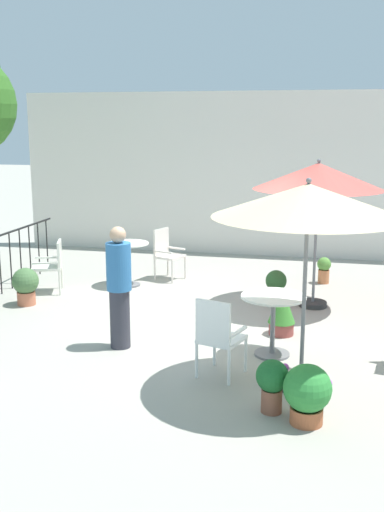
{
  "coord_description": "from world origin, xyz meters",
  "views": [
    {
      "loc": [
        1.86,
        -8.25,
        2.88
      ],
      "look_at": [
        0.0,
        -0.03,
        1.03
      ],
      "focal_mm": 43.21,
      "sensor_mm": 36.0,
      "label": 1
    }
  ],
  "objects_px": {
    "patio_umbrella_0": "(308,203)",
    "patio_chair_0": "(218,334)",
    "cafe_table_0": "(273,314)",
    "patio_chair_3": "(166,251)",
    "patio_chair_1": "(52,263)",
    "potted_plant_0": "(276,286)",
    "patio_umbrella_1": "(318,178)",
    "potted_plant_2": "(307,392)",
    "potted_plant_3": "(26,284)",
    "potted_plant_5": "(324,269)",
    "cafe_table_1": "(129,256)",
    "potted_plant_4": "(282,310)",
    "potted_plant_1": "(272,382)",
    "standing_person": "(119,286)"
  },
  "relations": [
    {
      "from": "patio_chair_1",
      "to": "potted_plant_1",
      "type": "bearing_deg",
      "value": -41.75
    },
    {
      "from": "cafe_table_1",
      "to": "patio_chair_0",
      "type": "distance_m",
      "value": 4.29
    },
    {
      "from": "patio_umbrella_0",
      "to": "patio_umbrella_1",
      "type": "bearing_deg",
      "value": 89.5
    },
    {
      "from": "patio_chair_0",
      "to": "potted_plant_4",
      "type": "distance_m",
      "value": 1.74
    },
    {
      "from": "cafe_table_0",
      "to": "patio_chair_3",
      "type": "height_order",
      "value": "patio_chair_3"
    },
    {
      "from": "patio_chair_1",
      "to": "standing_person",
      "type": "height_order",
      "value": "standing_person"
    },
    {
      "from": "potted_plant_3",
      "to": "potted_plant_5",
      "type": "relative_size",
      "value": 1.26
    },
    {
      "from": "patio_chair_1",
      "to": "potted_plant_0",
      "type": "height_order",
      "value": "patio_chair_1"
    },
    {
      "from": "potted_plant_0",
      "to": "potted_plant_5",
      "type": "relative_size",
      "value": 1.18
    },
    {
      "from": "patio_chair_1",
      "to": "patio_chair_3",
      "type": "distance_m",
      "value": 2.12
    },
    {
      "from": "patio_umbrella_0",
      "to": "patio_chair_1",
      "type": "distance_m",
      "value": 5.56
    },
    {
      "from": "patio_chair_1",
      "to": "potted_plant_1",
      "type": "distance_m",
      "value": 5.51
    },
    {
      "from": "patio_chair_3",
      "to": "potted_plant_2",
      "type": "height_order",
      "value": "patio_chair_3"
    },
    {
      "from": "potted_plant_0",
      "to": "potted_plant_1",
      "type": "distance_m",
      "value": 3.76
    },
    {
      "from": "cafe_table_1",
      "to": "standing_person",
      "type": "bearing_deg",
      "value": -73.63
    },
    {
      "from": "potted_plant_5",
      "to": "potted_plant_0",
      "type": "bearing_deg",
      "value": -115.24
    },
    {
      "from": "patio_chair_3",
      "to": "potted_plant_3",
      "type": "relative_size",
      "value": 1.56
    },
    {
      "from": "cafe_table_0",
      "to": "patio_chair_0",
      "type": "height_order",
      "value": "patio_chair_0"
    },
    {
      "from": "potted_plant_3",
      "to": "potted_plant_5",
      "type": "height_order",
      "value": "potted_plant_3"
    },
    {
      "from": "cafe_table_0",
      "to": "patio_chair_3",
      "type": "distance_m",
      "value": 4.12
    },
    {
      "from": "potted_plant_3",
      "to": "potted_plant_1",
      "type": "bearing_deg",
      "value": -34.43
    },
    {
      "from": "potted_plant_2",
      "to": "potted_plant_4",
      "type": "relative_size",
      "value": 0.87
    },
    {
      "from": "potted_plant_3",
      "to": "patio_chair_3",
      "type": "bearing_deg",
      "value": 50.14
    },
    {
      "from": "patio_chair_0",
      "to": "potted_plant_0",
      "type": "bearing_deg",
      "value": 82.7
    },
    {
      "from": "patio_umbrella_0",
      "to": "patio_chair_3",
      "type": "bearing_deg",
      "value": 121.63
    },
    {
      "from": "patio_chair_1",
      "to": "standing_person",
      "type": "relative_size",
      "value": 0.56
    },
    {
      "from": "cafe_table_0",
      "to": "patio_chair_3",
      "type": "bearing_deg",
      "value": 123.85
    },
    {
      "from": "cafe_table_0",
      "to": "potted_plant_4",
      "type": "height_order",
      "value": "cafe_table_0"
    },
    {
      "from": "potted_plant_2",
      "to": "potted_plant_3",
      "type": "relative_size",
      "value": 1.0
    },
    {
      "from": "patio_umbrella_0",
      "to": "patio_chair_1",
      "type": "bearing_deg",
      "value": 144.88
    },
    {
      "from": "patio_umbrella_1",
      "to": "patio_chair_3",
      "type": "xyz_separation_m",
      "value": [
        -2.73,
        1.19,
        -1.51
      ]
    },
    {
      "from": "patio_umbrella_1",
      "to": "patio_chair_1",
      "type": "xyz_separation_m",
      "value": [
        -4.4,
        -0.12,
        -1.53
      ]
    },
    {
      "from": "patio_chair_1",
      "to": "potted_plant_4",
      "type": "height_order",
      "value": "patio_chair_1"
    },
    {
      "from": "potted_plant_0",
      "to": "potted_plant_5",
      "type": "distance_m",
      "value": 1.71
    },
    {
      "from": "patio_umbrella_1",
      "to": "potted_plant_2",
      "type": "distance_m",
      "value": 4.31
    },
    {
      "from": "cafe_table_0",
      "to": "potted_plant_0",
      "type": "bearing_deg",
      "value": 94.03
    },
    {
      "from": "patio_umbrella_1",
      "to": "cafe_table_0",
      "type": "height_order",
      "value": "patio_umbrella_1"
    },
    {
      "from": "potted_plant_0",
      "to": "potted_plant_2",
      "type": "xyz_separation_m",
      "value": [
        0.65,
        -3.91,
        0.02
      ]
    },
    {
      "from": "potted_plant_4",
      "to": "potted_plant_2",
      "type": "bearing_deg",
      "value": -79.89
    },
    {
      "from": "potted_plant_1",
      "to": "standing_person",
      "type": "xyz_separation_m",
      "value": [
        -2.1,
        1.41,
        0.49
      ]
    },
    {
      "from": "potted_plant_3",
      "to": "cafe_table_1",
      "type": "bearing_deg",
      "value": 50.5
    },
    {
      "from": "patio_umbrella_0",
      "to": "cafe_table_0",
      "type": "xyz_separation_m",
      "value": [
        -0.4,
        0.96,
        -1.52
      ]
    },
    {
      "from": "cafe_table_0",
      "to": "potted_plant_4",
      "type": "distance_m",
      "value": 0.82
    },
    {
      "from": "potted_plant_1",
      "to": "standing_person",
      "type": "relative_size",
      "value": 0.35
    },
    {
      "from": "cafe_table_0",
      "to": "standing_person",
      "type": "relative_size",
      "value": 0.51
    },
    {
      "from": "cafe_table_0",
      "to": "cafe_table_1",
      "type": "height_order",
      "value": "cafe_table_1"
    },
    {
      "from": "potted_plant_2",
      "to": "potted_plant_5",
      "type": "distance_m",
      "value": 5.46
    },
    {
      "from": "potted_plant_2",
      "to": "potted_plant_4",
      "type": "distance_m",
      "value": 2.56
    },
    {
      "from": "patio_chair_1",
      "to": "potted_plant_1",
      "type": "relative_size",
      "value": 1.61
    },
    {
      "from": "patio_umbrella_0",
      "to": "patio_chair_0",
      "type": "height_order",
      "value": "patio_umbrella_0"
    }
  ]
}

